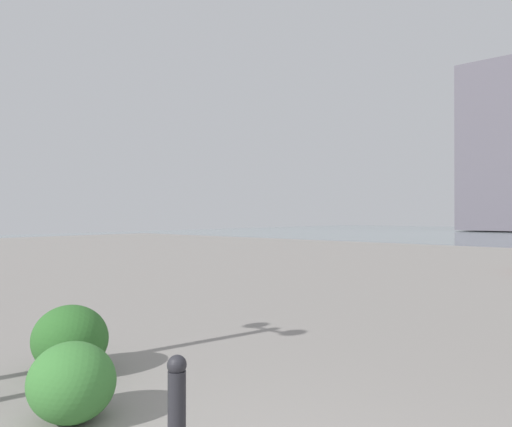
{
  "coord_description": "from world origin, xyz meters",
  "views": [
    {
      "loc": [
        -1.55,
        1.04,
        1.67
      ],
      "look_at": [
        6.29,
        -8.05,
        1.73
      ],
      "focal_mm": 32.68,
      "sensor_mm": 36.0,
      "label": 1
    }
  ],
  "objects": [
    {
      "name": "shrub_low",
      "position": [
        3.19,
        -1.42,
        0.36
      ],
      "size": [
        0.85,
        0.76,
        0.72
      ],
      "color": "#2D6628",
      "rests_on": "ground"
    },
    {
      "name": "shrub_wide",
      "position": [
        2.07,
        -0.86,
        0.32
      ],
      "size": [
        0.75,
        0.68,
        0.64
      ],
      "color": "#387533",
      "rests_on": "ground"
    },
    {
      "name": "bollard_near",
      "position": [
        0.85,
        -0.94,
        0.4
      ],
      "size": [
        0.13,
        0.13,
        0.76
      ],
      "color": "#232328",
      "rests_on": "ground"
    }
  ]
}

